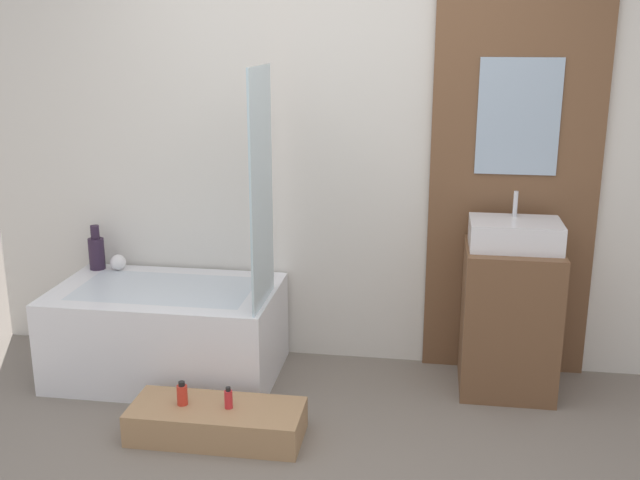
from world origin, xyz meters
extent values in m
cube|color=silver|center=(0.00, 1.58, 1.30)|extent=(4.20, 0.06, 2.60)
cube|color=brown|center=(1.02, 1.53, 1.30)|extent=(0.92, 0.03, 2.60)
cube|color=#9EB2C6|center=(1.02, 1.51, 1.47)|extent=(0.44, 0.01, 0.62)
cube|color=white|center=(-0.88, 1.15, 0.26)|extent=(1.25, 0.76, 0.52)
cube|color=silver|center=(-0.88, 1.15, 0.52)|extent=(0.98, 0.53, 0.01)
cube|color=silver|center=(-0.28, 1.02, 1.14)|extent=(0.01, 0.47, 1.23)
cube|color=#A87F56|center=(-0.41, 0.52, 0.08)|extent=(0.84, 0.34, 0.16)
cube|color=brown|center=(1.02, 1.27, 0.41)|extent=(0.50, 0.47, 0.81)
cube|color=white|center=(1.02, 1.27, 0.88)|extent=(0.47, 0.32, 0.15)
cylinder|color=silver|center=(1.02, 1.36, 1.03)|extent=(0.02, 0.02, 0.14)
cylinder|color=#2D1E33|center=(-1.41, 1.43, 0.62)|extent=(0.09, 0.09, 0.19)
cylinder|color=#2D1E33|center=(-1.41, 1.43, 0.75)|extent=(0.05, 0.05, 0.08)
sphere|color=white|center=(-1.28, 1.43, 0.57)|extent=(0.09, 0.09, 0.09)
cylinder|color=red|center=(-0.58, 0.52, 0.21)|extent=(0.05, 0.05, 0.10)
cylinder|color=black|center=(-0.58, 0.52, 0.27)|extent=(0.03, 0.03, 0.02)
cylinder|color=red|center=(-0.35, 0.52, 0.21)|extent=(0.04, 0.04, 0.09)
cylinder|color=black|center=(-0.35, 0.52, 0.26)|extent=(0.02, 0.02, 0.02)
camera|label=1|loc=(0.58, -2.64, 1.92)|focal=42.00mm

